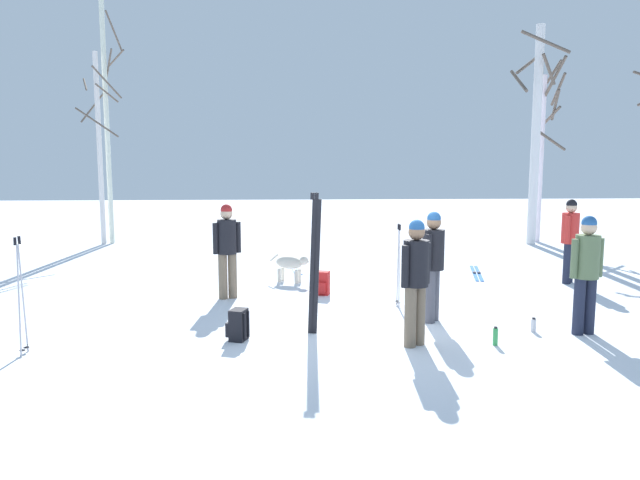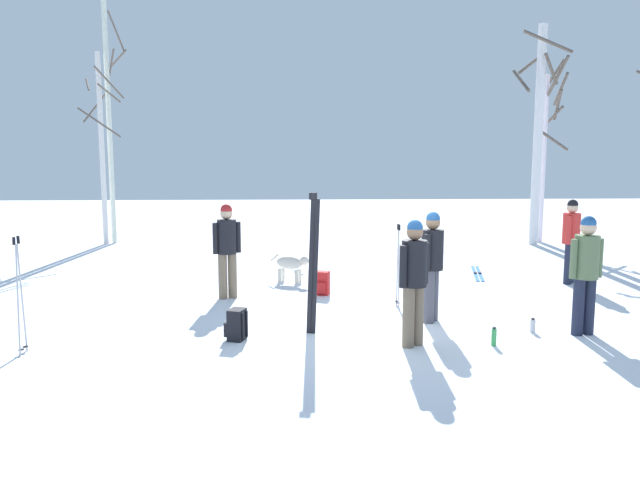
% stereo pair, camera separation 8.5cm
% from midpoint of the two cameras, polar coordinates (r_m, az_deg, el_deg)
% --- Properties ---
extents(ground_plane, '(60.00, 60.00, 0.00)m').
position_cam_midpoint_polar(ground_plane, '(8.88, 5.91, -8.70)').
color(ground_plane, white).
extents(person_0, '(0.51, 0.34, 1.72)m').
position_cam_midpoint_polar(person_0, '(9.29, 23.89, -2.38)').
color(person_0, '#1E2338').
rests_on(person_0, ground_plane).
extents(person_1, '(0.37, 0.42, 1.72)m').
position_cam_midpoint_polar(person_1, '(13.08, 22.61, 0.40)').
color(person_1, '#1E2338').
rests_on(person_1, ground_plane).
extents(person_2, '(0.44, 0.35, 1.72)m').
position_cam_midpoint_polar(person_2, '(8.05, 8.84, -3.26)').
color(person_2, '#72604C').
rests_on(person_2, ground_plane).
extents(person_3, '(0.34, 0.45, 1.72)m').
position_cam_midpoint_polar(person_3, '(9.32, 10.49, -1.82)').
color(person_3, '#4C4C56').
rests_on(person_3, ground_plane).
extents(person_4, '(0.49, 0.34, 1.72)m').
position_cam_midpoint_polar(person_4, '(10.85, -9.09, -0.47)').
color(person_4, '#72604C').
rests_on(person_4, ground_plane).
extents(dog, '(0.81, 0.48, 0.57)m').
position_cam_midpoint_polar(dog, '(12.23, -2.98, -2.29)').
color(dog, beige).
rests_on(dog, ground_plane).
extents(ski_pair_planted_0, '(0.20, 0.05, 2.04)m').
position_cam_midpoint_polar(ski_pair_planted_0, '(8.51, -0.80, -2.35)').
color(ski_pair_planted_0, black).
rests_on(ski_pair_planted_0, ground_plane).
extents(ski_pair_lying_0, '(0.31, 1.88, 0.05)m').
position_cam_midpoint_polar(ski_pair_lying_0, '(14.00, -2.58, -2.60)').
color(ski_pair_lying_0, blue).
rests_on(ski_pair_lying_0, ground_plane).
extents(ski_pair_lying_1, '(0.59, 1.82, 0.05)m').
position_cam_midpoint_polar(ski_pair_lying_1, '(13.68, 14.56, -3.07)').
color(ski_pair_lying_1, blue).
rests_on(ski_pair_lying_1, ground_plane).
extents(ski_poles_0, '(0.07, 0.22, 1.42)m').
position_cam_midpoint_polar(ski_poles_0, '(10.26, 7.28, -2.15)').
color(ski_poles_0, '#B2B2BC').
rests_on(ski_poles_0, ground_plane).
extents(ski_poles_1, '(0.07, 0.23, 1.53)m').
position_cam_midpoint_polar(ski_poles_1, '(8.56, -26.96, -4.48)').
color(ski_poles_1, '#B2B2BC').
rests_on(ski_poles_1, ground_plane).
extents(backpack_0, '(0.31, 0.33, 0.44)m').
position_cam_midpoint_polar(backpack_0, '(11.14, -0.03, -4.16)').
color(backpack_0, red).
rests_on(backpack_0, ground_plane).
extents(backpack_1, '(0.33, 0.31, 0.44)m').
position_cam_midpoint_polar(backpack_1, '(8.46, -8.13, -8.06)').
color(backpack_1, black).
rests_on(backpack_1, ground_plane).
extents(water_bottle_0, '(0.07, 0.07, 0.21)m').
position_cam_midpoint_polar(water_bottle_0, '(9.31, 19.49, -7.68)').
color(water_bottle_0, silver).
rests_on(water_bottle_0, ground_plane).
extents(water_bottle_1, '(0.07, 0.07, 0.26)m').
position_cam_midpoint_polar(water_bottle_1, '(8.50, 16.14, -8.84)').
color(water_bottle_1, green).
rests_on(water_bottle_1, ground_plane).
extents(birch_tree_0, '(1.23, 1.24, 5.67)m').
position_cam_midpoint_polar(birch_tree_0, '(18.84, -20.42, 8.62)').
color(birch_tree_0, silver).
rests_on(birch_tree_0, ground_plane).
extents(birch_tree_1, '(1.33, 1.33, 7.65)m').
position_cam_midpoint_polar(birch_tree_1, '(19.03, -19.88, 11.43)').
color(birch_tree_1, silver).
rests_on(birch_tree_1, ground_plane).
extents(birch_tree_2, '(1.42, 1.44, 6.36)m').
position_cam_midpoint_polar(birch_tree_2, '(18.78, 19.83, 9.92)').
color(birch_tree_2, white).
rests_on(birch_tree_2, ground_plane).
extents(birch_tree_3, '(1.04, 1.16, 5.48)m').
position_cam_midpoint_polar(birch_tree_3, '(19.51, 20.26, 7.79)').
color(birch_tree_3, silver).
rests_on(birch_tree_3, ground_plane).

